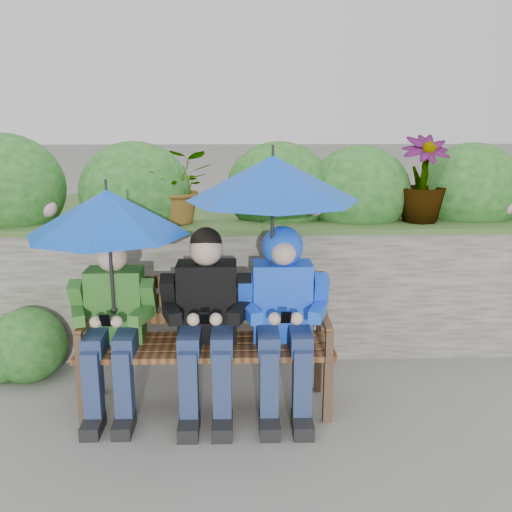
{
  "coord_description": "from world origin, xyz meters",
  "views": [
    {
      "loc": [
        -0.1,
        -3.52,
        1.88
      ],
      "look_at": [
        0.0,
        0.1,
        0.95
      ],
      "focal_mm": 40.0,
      "sensor_mm": 36.0,
      "label": 1
    }
  ],
  "objects_px": {
    "boy_left": "(113,318)",
    "boy_right": "(283,306)",
    "park_bench": "(207,333)",
    "boy_middle": "(207,315)",
    "umbrella_left": "(108,212)",
    "umbrella_right": "(273,178)"
  },
  "relations": [
    {
      "from": "boy_left",
      "to": "boy_right",
      "type": "relative_size",
      "value": 0.96
    },
    {
      "from": "park_bench",
      "to": "boy_middle",
      "type": "relative_size",
      "value": 1.36
    },
    {
      "from": "park_bench",
      "to": "umbrella_left",
      "type": "bearing_deg",
      "value": -171.01
    },
    {
      "from": "umbrella_left",
      "to": "umbrella_right",
      "type": "height_order",
      "value": "umbrella_right"
    },
    {
      "from": "boy_left",
      "to": "umbrella_right",
      "type": "relative_size",
      "value": 1.07
    },
    {
      "from": "boy_middle",
      "to": "boy_right",
      "type": "distance_m",
      "value": 0.48
    },
    {
      "from": "park_bench",
      "to": "umbrella_right",
      "type": "bearing_deg",
      "value": -5.27
    },
    {
      "from": "park_bench",
      "to": "umbrella_right",
      "type": "distance_m",
      "value": 1.09
    },
    {
      "from": "park_bench",
      "to": "boy_right",
      "type": "bearing_deg",
      "value": -7.99
    },
    {
      "from": "park_bench",
      "to": "boy_middle",
      "type": "height_order",
      "value": "boy_middle"
    },
    {
      "from": "umbrella_left",
      "to": "umbrella_right",
      "type": "distance_m",
      "value": 1.0
    },
    {
      "from": "umbrella_left",
      "to": "umbrella_right",
      "type": "bearing_deg",
      "value": 3.02
    },
    {
      "from": "boy_middle",
      "to": "park_bench",
      "type": "bearing_deg",
      "value": 91.9
    },
    {
      "from": "umbrella_right",
      "to": "boy_middle",
      "type": "bearing_deg",
      "value": -174.03
    },
    {
      "from": "park_bench",
      "to": "umbrella_left",
      "type": "height_order",
      "value": "umbrella_left"
    },
    {
      "from": "boy_right",
      "to": "umbrella_left",
      "type": "relative_size",
      "value": 1.2
    },
    {
      "from": "boy_right",
      "to": "umbrella_left",
      "type": "bearing_deg",
      "value": -178.79
    },
    {
      "from": "park_bench",
      "to": "boy_right",
      "type": "height_order",
      "value": "boy_right"
    },
    {
      "from": "boy_left",
      "to": "boy_right",
      "type": "distance_m",
      "value": 1.07
    },
    {
      "from": "boy_middle",
      "to": "umbrella_left",
      "type": "relative_size",
      "value": 1.2
    },
    {
      "from": "park_bench",
      "to": "boy_left",
      "type": "bearing_deg",
      "value": -172.56
    },
    {
      "from": "park_bench",
      "to": "boy_right",
      "type": "relative_size",
      "value": 1.36
    }
  ]
}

